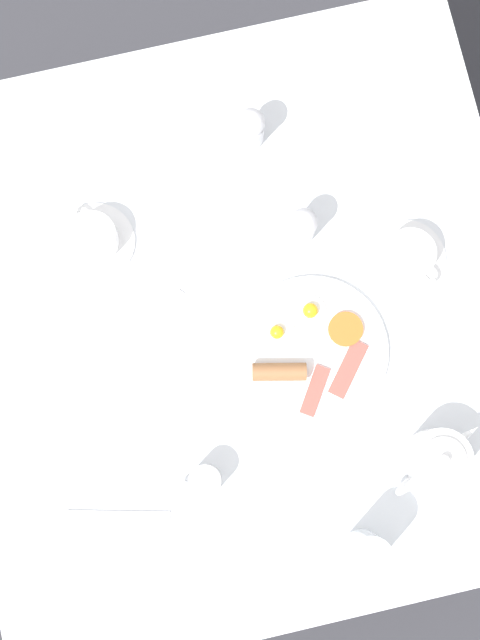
{
  "coord_description": "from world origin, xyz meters",
  "views": [
    {
      "loc": [
        0.05,
        0.21,
        2.32
      ],
      "look_at": [
        0.0,
        0.0,
        0.76
      ],
      "focal_mm": 50.0,
      "sensor_mm": 36.0,
      "label": 1
    }
  ],
  "objects_px": {
    "salt_grinder": "(302,226)",
    "teapot_near": "(437,460)",
    "knife_by_plate": "(146,342)",
    "breakfast_plate": "(310,351)",
    "teacup_with_saucer_right": "(93,239)",
    "teacup_with_saucer_left": "(408,257)",
    "fork_spare": "(362,155)",
    "fork_by_plate": "(119,515)",
    "pepper_grinder": "(251,128)",
    "creamer_jug": "(204,481)",
    "spoon_for_tea": "(406,71)",
    "water_glass_tall": "(367,554)"
  },
  "relations": [
    {
      "from": "salt_grinder",
      "to": "teapot_near",
      "type": "bearing_deg",
      "value": 106.27
    },
    {
      "from": "knife_by_plate",
      "to": "teapot_near",
      "type": "bearing_deg",
      "value": 144.75
    },
    {
      "from": "breakfast_plate",
      "to": "teacup_with_saucer_right",
      "type": "distance_m",
      "value": 0.44
    },
    {
      "from": "teacup_with_saucer_left",
      "to": "knife_by_plate",
      "type": "bearing_deg",
      "value": 5.03
    },
    {
      "from": "teacup_with_saucer_right",
      "to": "fork_spare",
      "type": "bearing_deg",
      "value": -174.28
    },
    {
      "from": "teacup_with_saucer_left",
      "to": "teacup_with_saucer_right",
      "type": "relative_size",
      "value": 1.0
    },
    {
      "from": "fork_by_plate",
      "to": "salt_grinder",
      "type": "bearing_deg",
      "value": -135.47
    },
    {
      "from": "pepper_grinder",
      "to": "salt_grinder",
      "type": "relative_size",
      "value": 1.0
    },
    {
      "from": "creamer_jug",
      "to": "spoon_for_tea",
      "type": "relative_size",
      "value": 0.68
    },
    {
      "from": "teacup_with_saucer_left",
      "to": "teacup_with_saucer_right",
      "type": "xyz_separation_m",
      "value": [
        0.54,
        -0.16,
        0.0
      ]
    },
    {
      "from": "knife_by_plate",
      "to": "teacup_with_saucer_left",
      "type": "bearing_deg",
      "value": -174.97
    },
    {
      "from": "breakfast_plate",
      "to": "teacup_with_saucer_left",
      "type": "height_order",
      "value": "teacup_with_saucer_left"
    },
    {
      "from": "fork_by_plate",
      "to": "water_glass_tall",
      "type": "bearing_deg",
      "value": 159.16
    },
    {
      "from": "teacup_with_saucer_right",
      "to": "water_glass_tall",
      "type": "height_order",
      "value": "water_glass_tall"
    },
    {
      "from": "breakfast_plate",
      "to": "teapot_near",
      "type": "distance_m",
      "value": 0.29
    },
    {
      "from": "water_glass_tall",
      "to": "fork_spare",
      "type": "xyz_separation_m",
      "value": [
        -0.17,
        -0.69,
        -0.06
      ]
    },
    {
      "from": "teacup_with_saucer_left",
      "to": "pepper_grinder",
      "type": "relative_size",
      "value": 1.34
    },
    {
      "from": "teapot_near",
      "to": "water_glass_tall",
      "type": "distance_m",
      "value": 0.2
    },
    {
      "from": "salt_grinder",
      "to": "knife_by_plate",
      "type": "bearing_deg",
      "value": 22.83
    },
    {
      "from": "fork_by_plate",
      "to": "fork_spare",
      "type": "bearing_deg",
      "value": -136.7
    },
    {
      "from": "knife_by_plate",
      "to": "pepper_grinder",
      "type": "bearing_deg",
      "value": -129.04
    },
    {
      "from": "teacup_with_saucer_right",
      "to": "pepper_grinder",
      "type": "distance_m",
      "value": 0.35
    },
    {
      "from": "knife_by_plate",
      "to": "salt_grinder",
      "type": "bearing_deg",
      "value": -157.17
    },
    {
      "from": "pepper_grinder",
      "to": "teacup_with_saucer_right",
      "type": "bearing_deg",
      "value": 21.96
    },
    {
      "from": "pepper_grinder",
      "to": "salt_grinder",
      "type": "height_order",
      "value": "same"
    },
    {
      "from": "fork_by_plate",
      "to": "spoon_for_tea",
      "type": "xyz_separation_m",
      "value": [
        -0.69,
        -0.68,
        0.0
      ]
    },
    {
      "from": "water_glass_tall",
      "to": "knife_by_plate",
      "type": "distance_m",
      "value": 0.53
    },
    {
      "from": "teacup_with_saucer_left",
      "to": "creamer_jug",
      "type": "distance_m",
      "value": 0.54
    },
    {
      "from": "breakfast_plate",
      "to": "fork_spare",
      "type": "relative_size",
      "value": 1.73
    },
    {
      "from": "creamer_jug",
      "to": "salt_grinder",
      "type": "bearing_deg",
      "value": -124.04
    },
    {
      "from": "breakfast_plate",
      "to": "salt_grinder",
      "type": "relative_size",
      "value": 2.52
    },
    {
      "from": "water_glass_tall",
      "to": "knife_by_plate",
      "type": "height_order",
      "value": "water_glass_tall"
    },
    {
      "from": "teacup_with_saucer_left",
      "to": "fork_spare",
      "type": "bearing_deg",
      "value": -81.67
    },
    {
      "from": "teacup_with_saucer_left",
      "to": "fork_by_plate",
      "type": "bearing_deg",
      "value": 28.69
    },
    {
      "from": "creamer_jug",
      "to": "spoon_for_tea",
      "type": "xyz_separation_m",
      "value": [
        -0.53,
        -0.65,
        -0.03
      ]
    },
    {
      "from": "breakfast_plate",
      "to": "salt_grinder",
      "type": "xyz_separation_m",
      "value": [
        -0.03,
        -0.21,
        0.05
      ]
    },
    {
      "from": "breakfast_plate",
      "to": "knife_by_plate",
      "type": "xyz_separation_m",
      "value": [
        0.28,
        -0.08,
        -0.01
      ]
    },
    {
      "from": "breakfast_plate",
      "to": "creamer_jug",
      "type": "height_order",
      "value": "creamer_jug"
    },
    {
      "from": "teacup_with_saucer_left",
      "to": "fork_spare",
      "type": "distance_m",
      "value": 0.21
    },
    {
      "from": "creamer_jug",
      "to": "spoon_for_tea",
      "type": "distance_m",
      "value": 0.84
    },
    {
      "from": "fork_by_plate",
      "to": "pepper_grinder",
      "type": "bearing_deg",
      "value": -121.52
    },
    {
      "from": "teapot_near",
      "to": "teacup_with_saucer_left",
      "type": "xyz_separation_m",
      "value": [
        -0.04,
        -0.36,
        -0.02
      ]
    },
    {
      "from": "teapot_near",
      "to": "salt_grinder",
      "type": "height_order",
      "value": "teapot_near"
    },
    {
      "from": "teapot_near",
      "to": "fork_spare",
      "type": "height_order",
      "value": "teapot_near"
    },
    {
      "from": "salt_grinder",
      "to": "fork_by_plate",
      "type": "distance_m",
      "value": 0.6
    },
    {
      "from": "creamer_jug",
      "to": "fork_spare",
      "type": "xyz_separation_m",
      "value": [
        -0.41,
        -0.51,
        -0.03
      ]
    },
    {
      "from": "teapot_near",
      "to": "teacup_with_saucer_right",
      "type": "distance_m",
      "value": 0.72
    },
    {
      "from": "pepper_grinder",
      "to": "fork_by_plate",
      "type": "height_order",
      "value": "pepper_grinder"
    },
    {
      "from": "pepper_grinder",
      "to": "spoon_for_tea",
      "type": "bearing_deg",
      "value": -168.79
    },
    {
      "from": "pepper_grinder",
      "to": "spoon_for_tea",
      "type": "xyz_separation_m",
      "value": [
        -0.31,
        -0.06,
        -0.05
      ]
    }
  ]
}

